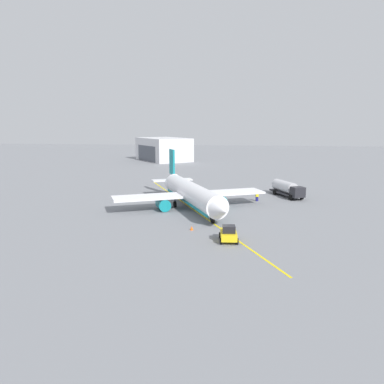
{
  "coord_description": "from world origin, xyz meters",
  "views": [
    {
      "loc": [
        64.74,
        8.24,
        14.84
      ],
      "look_at": [
        0.0,
        0.0,
        3.0
      ],
      "focal_mm": 35.28,
      "sensor_mm": 36.0,
      "label": 1
    }
  ],
  "objects_px": {
    "fuel_tanker": "(287,188)",
    "airplane": "(191,194)",
    "safety_cone_nose": "(192,228)",
    "refueling_worker": "(257,197)",
    "pushback_tug": "(229,234)"
  },
  "relations": [
    {
      "from": "refueling_worker",
      "to": "safety_cone_nose",
      "type": "height_order",
      "value": "refueling_worker"
    },
    {
      "from": "refueling_worker",
      "to": "airplane",
      "type": "bearing_deg",
      "value": -56.74
    },
    {
      "from": "airplane",
      "to": "fuel_tanker",
      "type": "bearing_deg",
      "value": 125.62
    },
    {
      "from": "fuel_tanker",
      "to": "pushback_tug",
      "type": "distance_m",
      "value": 33.58
    },
    {
      "from": "fuel_tanker",
      "to": "airplane",
      "type": "bearing_deg",
      "value": -54.38
    },
    {
      "from": "airplane",
      "to": "pushback_tug",
      "type": "bearing_deg",
      "value": 21.2
    },
    {
      "from": "fuel_tanker",
      "to": "safety_cone_nose",
      "type": "relative_size",
      "value": 18.0
    },
    {
      "from": "pushback_tug",
      "to": "safety_cone_nose",
      "type": "distance_m",
      "value": 7.09
    },
    {
      "from": "fuel_tanker",
      "to": "pushback_tug",
      "type": "height_order",
      "value": "fuel_tanker"
    },
    {
      "from": "fuel_tanker",
      "to": "pushback_tug",
      "type": "relative_size",
      "value": 2.71
    },
    {
      "from": "refueling_worker",
      "to": "pushback_tug",
      "type": "bearing_deg",
      "value": -10.04
    },
    {
      "from": "refueling_worker",
      "to": "safety_cone_nose",
      "type": "xyz_separation_m",
      "value": [
        21.87,
        -10.02,
        -0.54
      ]
    },
    {
      "from": "fuel_tanker",
      "to": "refueling_worker",
      "type": "height_order",
      "value": "fuel_tanker"
    },
    {
      "from": "safety_cone_nose",
      "to": "refueling_worker",
      "type": "bearing_deg",
      "value": 155.37
    },
    {
      "from": "airplane",
      "to": "pushback_tug",
      "type": "distance_m",
      "value": 20.07
    }
  ]
}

